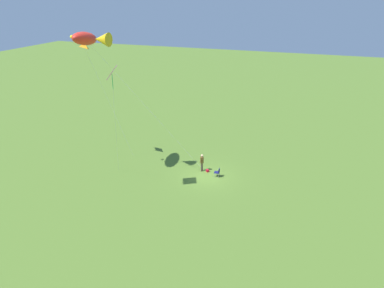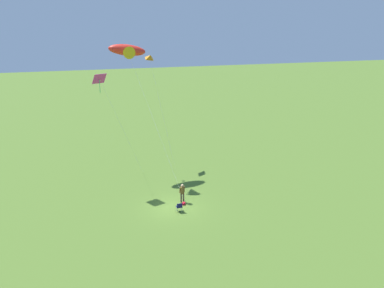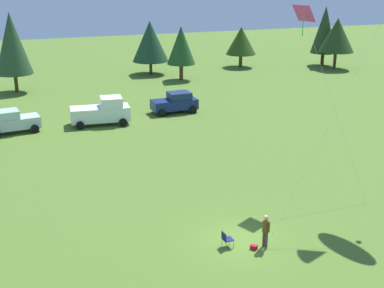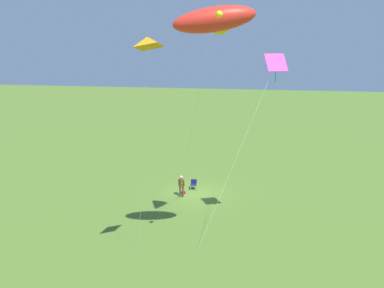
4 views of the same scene
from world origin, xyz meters
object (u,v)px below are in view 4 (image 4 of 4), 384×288
object	(u,v)px
backpack_on_grass	(183,193)
kite_delta_orange	(147,43)
folding_chair	(194,184)
kite_large_fish	(215,20)
person_kite_flyer	(181,184)
kite_diamond_rainbow	(274,67)

from	to	relation	value
backpack_on_grass	kite_delta_orange	xyz separation A→B (m)	(11.81, 1.00, 11.42)
folding_chair	kite_large_fish	size ratio (longest dim) A/B	0.06
person_kite_flyer	backpack_on_grass	bearing A→B (deg)	173.13
person_kite_flyer	backpack_on_grass	xyz separation A→B (m)	(-0.59, 0.01, -0.91)
person_kite_flyer	kite_delta_orange	xyz separation A→B (m)	(11.22, 1.01, 10.51)
kite_large_fish	person_kite_flyer	bearing A→B (deg)	-158.27
kite_large_fish	kite_delta_orange	bearing A→B (deg)	-48.79
backpack_on_grass	person_kite_flyer	bearing A→B (deg)	-1.39
backpack_on_grass	kite_large_fish	bearing A→B (deg)	20.44
folding_chair	kite_diamond_rainbow	world-z (taller)	kite_diamond_rainbow
kite_delta_orange	person_kite_flyer	bearing A→B (deg)	-174.86
person_kite_flyer	kite_diamond_rainbow	world-z (taller)	kite_diamond_rainbow
kite_diamond_rainbow	kite_large_fish	bearing A→B (deg)	-37.52
person_kite_flyer	kite_large_fish	distance (m)	15.05
kite_diamond_rainbow	kite_delta_orange	world-z (taller)	kite_delta_orange
kite_large_fish	backpack_on_grass	bearing A→B (deg)	-159.56
backpack_on_grass	kite_large_fish	xyz separation A→B (m)	(9.56, 3.56, 12.45)
kite_diamond_rainbow	kite_delta_orange	xyz separation A→B (m)	(6.00, -5.45, 1.21)
kite_delta_orange	kite_large_fish	bearing A→B (deg)	131.21
folding_chair	kite_large_fish	xyz separation A→B (m)	(10.77, 2.94, 12.08)
kite_large_fish	folding_chair	bearing A→B (deg)	-164.73
person_kite_flyer	kite_diamond_rainbow	bearing A→B (deg)	45.59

